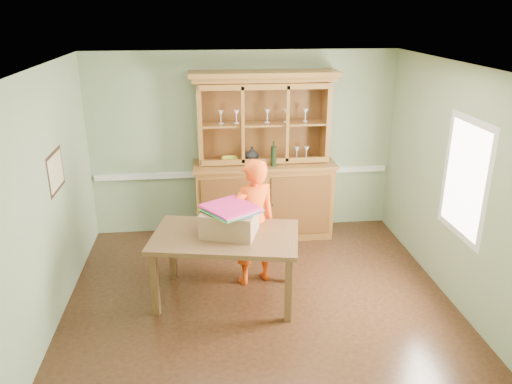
{
  "coord_description": "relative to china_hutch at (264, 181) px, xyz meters",
  "views": [
    {
      "loc": [
        -0.59,
        -5.17,
        3.27
      ],
      "look_at": [
        0.01,
        0.4,
        1.18
      ],
      "focal_mm": 35.0,
      "sensor_mm": 36.0,
      "label": 1
    }
  ],
  "objects": [
    {
      "name": "cardboard_box",
      "position": [
        -0.6,
        -1.7,
        0.11
      ],
      "size": [
        0.72,
        0.64,
        0.28
      ],
      "primitive_type": "cube",
      "rotation": [
        0.0,
        0.0,
        -0.31
      ],
      "color": "#A37654",
      "rests_on": "dining_table"
    },
    {
      "name": "framed_map",
      "position": [
        -2.5,
        -1.42,
        0.7
      ],
      "size": [
        0.03,
        0.6,
        0.46
      ],
      "color": "#311F13",
      "rests_on": "wall_left"
    },
    {
      "name": "wall_left",
      "position": [
        -2.52,
        -1.72,
        0.5
      ],
      "size": [
        0.0,
        4.0,
        4.0
      ],
      "primitive_type": "plane",
      "rotation": [
        1.57,
        0.0,
        1.57
      ],
      "color": "gray",
      "rests_on": "floor"
    },
    {
      "name": "dining_table",
      "position": [
        -0.65,
        -1.73,
        -0.12
      ],
      "size": [
        1.81,
        1.29,
        0.83
      ],
      "rotation": [
        0.0,
        0.0,
        -0.19
      ],
      "color": "brown",
      "rests_on": "floor"
    },
    {
      "name": "wall_right",
      "position": [
        1.98,
        -1.72,
        0.5
      ],
      "size": [
        0.0,
        4.0,
        4.0
      ],
      "primitive_type": "plane",
      "rotation": [
        1.57,
        0.0,
        -1.57
      ],
      "color": "gray",
      "rests_on": "floor"
    },
    {
      "name": "person",
      "position": [
        -0.3,
        -1.38,
        -0.05
      ],
      "size": [
        0.68,
        0.56,
        1.61
      ],
      "primitive_type": "imported",
      "rotation": [
        0.0,
        0.0,
        3.49
      ],
      "color": "#FF5010",
      "rests_on": "floor"
    },
    {
      "name": "wall_back",
      "position": [
        -0.27,
        0.28,
        0.5
      ],
      "size": [
        4.5,
        0.0,
        4.5
      ],
      "primitive_type": "plane",
      "rotation": [
        1.57,
        0.0,
        0.0
      ],
      "color": "gray",
      "rests_on": "floor"
    },
    {
      "name": "ceiling",
      "position": [
        -0.27,
        -1.72,
        1.85
      ],
      "size": [
        4.5,
        4.5,
        0.0
      ],
      "primitive_type": "plane",
      "rotation": [
        3.14,
        0.0,
        0.0
      ],
      "color": "white",
      "rests_on": "wall_back"
    },
    {
      "name": "china_hutch",
      "position": [
        0.0,
        0.0,
        0.0
      ],
      "size": [
        2.07,
        0.68,
        2.43
      ],
      "color": "brown",
      "rests_on": "floor"
    },
    {
      "name": "wall_front",
      "position": [
        -0.27,
        -3.72,
        0.5
      ],
      "size": [
        4.5,
        0.0,
        4.5
      ],
      "primitive_type": "plane",
      "rotation": [
        -1.57,
        0.0,
        0.0
      ],
      "color": "gray",
      "rests_on": "floor"
    },
    {
      "name": "kite_stack",
      "position": [
        -0.58,
        -1.72,
        0.29
      ],
      "size": [
        0.69,
        0.69,
        0.06
      ],
      "rotation": [
        0.0,
        0.0,
        0.55
      ],
      "color": "#3874C0",
      "rests_on": "cardboard_box"
    },
    {
      "name": "window_panel",
      "position": [
        1.96,
        -2.02,
        0.65
      ],
      "size": [
        0.03,
        0.96,
        1.36
      ],
      "color": "white",
      "rests_on": "wall_right"
    },
    {
      "name": "floor",
      "position": [
        -0.27,
        -1.72,
        -0.85
      ],
      "size": [
        4.5,
        4.5,
        0.0
      ],
      "primitive_type": "plane",
      "color": "#4B2B18",
      "rests_on": "ground"
    },
    {
      "name": "chair_rail",
      "position": [
        -0.27,
        0.25,
        0.05
      ],
      "size": [
        4.41,
        0.05,
        0.08
      ],
      "primitive_type": "cube",
      "color": "white",
      "rests_on": "wall_back"
    }
  ]
}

